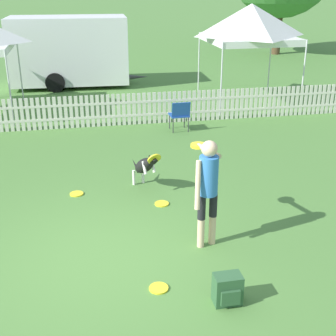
% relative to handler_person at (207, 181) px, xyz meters
% --- Properties ---
extents(ground_plane, '(240.00, 240.00, 0.00)m').
position_rel_handler_person_xyz_m(ground_plane, '(-1.58, -0.11, -1.05)').
color(ground_plane, '#4C7A38').
extents(handler_person, '(0.45, 1.09, 1.67)m').
position_rel_handler_person_xyz_m(handler_person, '(0.00, 0.00, 0.00)').
color(handler_person, beige).
rests_on(handler_person, ground_plane).
extents(leaping_dog, '(0.50, 1.13, 0.89)m').
position_rel_handler_person_xyz_m(leaping_dog, '(-0.60, 2.11, -0.54)').
color(leaping_dog, black).
rests_on(leaping_dog, ground_plane).
extents(frisbee_near_handler, '(0.25, 0.25, 0.02)m').
position_rel_handler_person_xyz_m(frisbee_near_handler, '(-1.90, 2.17, -1.04)').
color(frisbee_near_handler, yellow).
rests_on(frisbee_near_handler, ground_plane).
extents(frisbee_near_dog, '(0.25, 0.25, 0.02)m').
position_rel_handler_person_xyz_m(frisbee_near_dog, '(-0.41, 1.44, -1.04)').
color(frisbee_near_dog, yellow).
rests_on(frisbee_near_dog, ground_plane).
extents(frisbee_midfield, '(0.25, 0.25, 0.02)m').
position_rel_handler_person_xyz_m(frisbee_midfield, '(-0.90, -0.98, -1.04)').
color(frisbee_midfield, yellow).
rests_on(frisbee_midfield, ground_plane).
extents(backpack_on_grass, '(0.35, 0.27, 0.40)m').
position_rel_handler_person_xyz_m(backpack_on_grass, '(-0.11, -1.42, -0.85)').
color(backpack_on_grass, '#2D5633').
rests_on(backpack_on_grass, ground_plane).
extents(picket_fence, '(21.20, 0.04, 0.88)m').
position_rel_handler_person_xyz_m(picket_fence, '(-1.58, 6.46, -0.61)').
color(picket_fence, silver).
rests_on(picket_fence, ground_plane).
extents(folding_chair_blue_left, '(0.50, 0.52, 0.81)m').
position_rel_handler_person_xyz_m(folding_chair_blue_left, '(0.85, 5.61, -0.56)').
color(folding_chair_blue_left, '#333338').
rests_on(folding_chair_blue_left, ground_plane).
extents(canopy_tent_secondary, '(2.58, 2.58, 3.07)m').
position_rel_handler_person_xyz_m(canopy_tent_secondary, '(3.63, 8.15, 1.44)').
color(canopy_tent_secondary, silver).
rests_on(canopy_tent_secondary, ground_plane).
extents(equipment_trailer, '(5.04, 2.22, 2.50)m').
position_rel_handler_person_xyz_m(equipment_trailer, '(-1.90, 11.94, 0.27)').
color(equipment_trailer, white).
rests_on(equipment_trailer, ground_plane).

